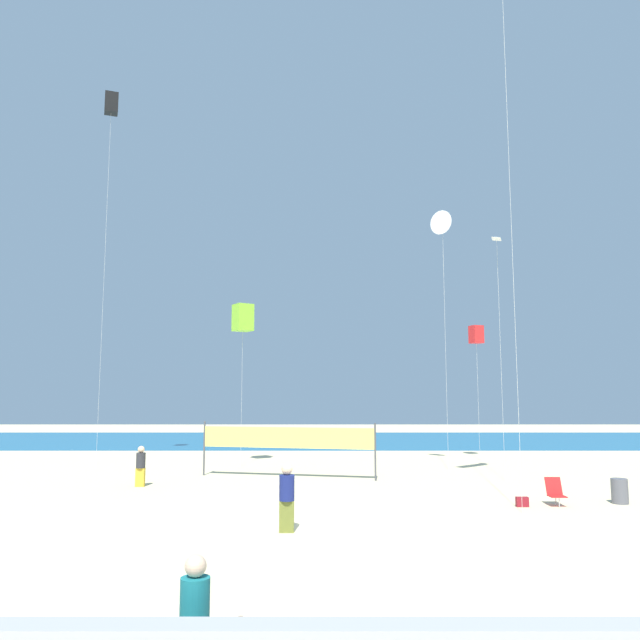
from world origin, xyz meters
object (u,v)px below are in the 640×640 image
beachgoer_navy_shirt (284,495)px  trash_barrel (617,491)px  beachgoer_charcoal_shirt (138,465)px  folding_beach_chair (552,491)px  kite_white_diamond (495,248)px  kite_black_box (109,104)px  volleyball_net (285,440)px  kite_lime_box (240,318)px  beach_handbag (519,502)px  kite_red_box (474,335)px  kite_white_delta (440,224)px  mother_figure (192,618)px

beachgoer_navy_shirt → trash_barrel: size_ratio=2.17×
beachgoer_charcoal_shirt → folding_beach_chair: beachgoer_charcoal_shirt is taller
trash_barrel → kite_white_diamond: bearing=111.1°
trash_barrel → kite_black_box: kite_black_box is taller
trash_barrel → beachgoer_charcoal_shirt: bearing=167.2°
volleyball_net → kite_white_diamond: kite_white_diamond is taller
kite_lime_box → kite_black_box: (-7.64, 0.88, 12.13)m
beachgoer_charcoal_shirt → trash_barrel: 17.50m
beach_handbag → kite_red_box: kite_red_box is taller
volleyball_net → beach_handbag: volleyball_net is taller
beach_handbag → kite_white_delta: size_ratio=0.03×
folding_beach_chair → kite_white_delta: bearing=68.0°
beachgoer_navy_shirt → trash_barrel: 11.68m
beach_handbag → volleyball_net: bearing=138.5°
trash_barrel → mother_figure: bearing=-131.2°
beachgoer_charcoal_shirt → kite_red_box: (15.95, 9.93, 6.14)m
beachgoer_navy_shirt → kite_red_box: bearing=-35.9°
beachgoer_navy_shirt → kite_white_delta: (7.06, 13.64, 11.24)m
beachgoer_charcoal_shirt → kite_white_diamond: size_ratio=0.15×
beachgoer_navy_shirt → folding_beach_chair: beachgoer_navy_shirt is taller
mother_figure → kite_white_delta: kite_white_delta is taller
kite_lime_box → kite_black_box: kite_black_box is taller
beachgoer_charcoal_shirt → kite_white_diamond: (14.90, 1.70, 9.17)m
mother_figure → folding_beach_chair: 15.79m
trash_barrel → kite_red_box: (-1.11, 13.82, 6.58)m
trash_barrel → kite_lime_box: bearing=142.0°
mother_figure → beachgoer_navy_shirt: (0.66, 8.85, 0.09)m
kite_red_box → kite_white_diamond: size_ratio=0.71×
folding_beach_chair → kite_white_diamond: 11.25m
beachgoer_charcoal_shirt → kite_black_box: bearing=-54.0°
beachgoer_navy_shirt → trash_barrel: bearing=-76.0°
volleyball_net → kite_white_diamond: size_ratio=0.72×
kite_lime_box → kite_white_delta: kite_white_delta is taller
kite_red_box → kite_white_diamond: (-1.04, -8.23, 3.03)m
beach_handbag → kite_white_diamond: kite_white_diamond is taller
volleyball_net → kite_red_box: 13.73m
beachgoer_charcoal_shirt → folding_beach_chair: bearing=170.0°
folding_beach_chair → kite_black_box: size_ratio=0.04×
volleyball_net → kite_white_delta: size_ratio=0.60×
folding_beach_chair → trash_barrel: folding_beach_chair is taller
beachgoer_navy_shirt → beachgoer_charcoal_shirt: bearing=29.5°
kite_white_diamond → mother_figure: bearing=-116.5°
volleyball_net → kite_white_diamond: bearing=-5.5°
beach_handbag → beachgoer_navy_shirt: bearing=-153.2°
mother_figure → beachgoer_charcoal_shirt: size_ratio=1.02×
mother_figure → kite_black_box: kite_black_box is taller
folding_beach_chair → beach_handbag: folding_beach_chair is taller
kite_black_box → trash_barrel: bearing=-28.6°
trash_barrel → kite_red_box: 15.35m
folding_beach_chair → volleyball_net: bearing=112.4°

